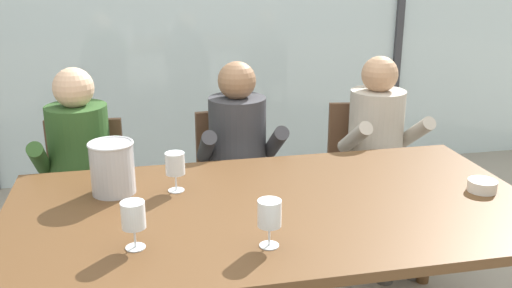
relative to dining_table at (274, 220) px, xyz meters
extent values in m
plane|color=#9E9384|center=(0.00, 1.00, -0.70)|extent=(14.00, 14.00, 0.00)
cube|color=silver|center=(0.00, 2.41, 0.60)|extent=(7.37, 0.03, 2.60)
cube|color=#38383D|center=(1.66, 2.39, 0.60)|extent=(0.06, 0.06, 2.60)
cube|color=#477A38|center=(0.00, 6.85, 0.21)|extent=(13.37, 2.40, 1.82)
cube|color=brown|center=(0.00, 0.00, 0.05)|extent=(2.17, 1.15, 0.04)
cylinder|color=brown|center=(-0.98, 0.47, -0.34)|extent=(0.07, 0.07, 0.73)
cylinder|color=brown|center=(0.98, 0.47, -0.34)|extent=(0.07, 0.07, 0.73)
cube|color=brown|center=(-0.85, 0.89, -0.25)|extent=(0.49, 0.49, 0.03)
cube|color=brown|center=(-0.83, 1.09, -0.03)|extent=(0.42, 0.08, 0.42)
cylinder|color=brown|center=(-1.06, 0.72, -0.48)|extent=(0.04, 0.04, 0.44)
cylinder|color=brown|center=(-0.68, 0.68, -0.48)|extent=(0.04, 0.04, 0.44)
cylinder|color=brown|center=(-1.02, 1.10, -0.48)|extent=(0.04, 0.04, 0.44)
cylinder|color=brown|center=(-0.64, 1.05, -0.48)|extent=(0.04, 0.04, 0.44)
cube|color=brown|center=(0.03, 0.92, -0.25)|extent=(0.48, 0.48, 0.03)
cube|color=brown|center=(0.01, 1.12, -0.03)|extent=(0.42, 0.08, 0.42)
cylinder|color=brown|center=(-0.14, 0.71, -0.48)|extent=(0.04, 0.04, 0.44)
cylinder|color=brown|center=(0.24, 0.75, -0.48)|extent=(0.04, 0.04, 0.44)
cylinder|color=brown|center=(-0.18, 1.09, -0.48)|extent=(0.04, 0.04, 0.44)
cylinder|color=brown|center=(0.20, 1.13, -0.48)|extent=(0.04, 0.04, 0.44)
cube|color=brown|center=(0.81, 0.92, -0.25)|extent=(0.50, 0.50, 0.03)
cube|color=brown|center=(0.84, 1.11, -0.03)|extent=(0.42, 0.10, 0.42)
cylinder|color=brown|center=(0.59, 0.76, -0.48)|extent=(0.04, 0.04, 0.44)
cylinder|color=brown|center=(0.97, 0.70, -0.48)|extent=(0.04, 0.04, 0.44)
cylinder|color=brown|center=(0.65, 1.13, -0.48)|extent=(0.04, 0.04, 0.44)
cylinder|color=brown|center=(1.02, 1.08, -0.48)|extent=(0.04, 0.04, 0.44)
cylinder|color=#2D5123|center=(-0.84, 0.92, 0.04)|extent=(0.34, 0.34, 0.52)
sphere|color=#DBAD89|center=(-0.84, 0.92, 0.40)|extent=(0.21, 0.21, 0.21)
cube|color=#47423D|center=(-0.92, 0.72, -0.22)|extent=(0.15, 0.41, 0.13)
cube|color=#47423D|center=(-0.74, 0.73, -0.22)|extent=(0.15, 0.41, 0.13)
cylinder|color=#47423D|center=(-0.91, 0.52, -0.47)|extent=(0.10, 0.10, 0.47)
cylinder|color=#47423D|center=(-0.73, 0.53, -0.47)|extent=(0.10, 0.10, 0.47)
cylinder|color=#2D5123|center=(-1.02, 0.79, 0.07)|extent=(0.10, 0.33, 0.26)
cylinder|color=#2D5123|center=(-0.64, 0.81, 0.07)|extent=(0.10, 0.33, 0.26)
cylinder|color=#38383D|center=(0.01, 0.92, 0.04)|extent=(0.32, 0.32, 0.52)
sphere|color=#936B4C|center=(0.01, 0.92, 0.40)|extent=(0.21, 0.21, 0.21)
cube|color=#47423D|center=(-0.08, 0.72, -0.22)|extent=(0.13, 0.40, 0.13)
cube|color=#47423D|center=(0.10, 0.72, -0.22)|extent=(0.13, 0.40, 0.13)
cylinder|color=#47423D|center=(-0.08, 0.52, -0.47)|extent=(0.10, 0.10, 0.47)
cylinder|color=#47423D|center=(0.10, 0.52, -0.47)|extent=(0.10, 0.10, 0.47)
cylinder|color=#38383D|center=(-0.18, 0.80, 0.07)|extent=(0.08, 0.32, 0.26)
cylinder|color=#38383D|center=(0.20, 0.80, 0.07)|extent=(0.08, 0.32, 0.26)
cylinder|color=#B7AD9E|center=(0.85, 0.92, 0.04)|extent=(0.33, 0.33, 0.52)
sphere|color=tan|center=(0.85, 0.92, 0.40)|extent=(0.21, 0.21, 0.21)
cube|color=#47423D|center=(0.76, 0.72, -0.22)|extent=(0.15, 0.41, 0.13)
cube|color=#47423D|center=(0.94, 0.73, -0.22)|extent=(0.15, 0.41, 0.13)
cylinder|color=#47423D|center=(0.77, 0.52, -0.47)|extent=(0.10, 0.10, 0.47)
cylinder|color=#47423D|center=(0.95, 0.53, -0.47)|extent=(0.10, 0.10, 0.47)
cylinder|color=#B7AD9E|center=(0.66, 0.79, 0.07)|extent=(0.09, 0.33, 0.26)
cylinder|color=#B7AD9E|center=(1.04, 0.81, 0.07)|extent=(0.09, 0.33, 0.26)
cylinder|color=#B7B7BC|center=(-0.64, 0.27, 0.18)|extent=(0.19, 0.19, 0.22)
torus|color=silver|center=(-0.64, 0.27, 0.29)|extent=(0.19, 0.19, 0.01)
cylinder|color=silver|center=(0.92, -0.04, 0.09)|extent=(0.12, 0.12, 0.05)
cylinder|color=silver|center=(-0.10, -0.33, 0.07)|extent=(0.07, 0.07, 0.00)
cylinder|color=silver|center=(-0.10, -0.33, 0.11)|extent=(0.01, 0.01, 0.07)
cylinder|color=silver|center=(-0.10, -0.33, 0.20)|extent=(0.08, 0.08, 0.09)
cylinder|color=maroon|center=(-0.10, -0.33, 0.17)|extent=(0.07, 0.07, 0.04)
cylinder|color=silver|center=(-0.38, 0.23, 0.07)|extent=(0.07, 0.07, 0.00)
cylinder|color=silver|center=(-0.38, 0.23, 0.11)|extent=(0.01, 0.01, 0.07)
cylinder|color=silver|center=(-0.38, 0.23, 0.20)|extent=(0.08, 0.08, 0.09)
cylinder|color=maroon|center=(-0.38, 0.23, 0.17)|extent=(0.07, 0.07, 0.04)
cylinder|color=silver|center=(-0.56, -0.25, 0.07)|extent=(0.07, 0.07, 0.00)
cylinder|color=silver|center=(-0.56, -0.25, 0.11)|extent=(0.01, 0.01, 0.07)
cylinder|color=silver|center=(-0.56, -0.25, 0.20)|extent=(0.08, 0.08, 0.09)
cylinder|color=#560C1E|center=(-0.56, -0.25, 0.17)|extent=(0.07, 0.07, 0.04)
camera|label=1|loc=(-0.51, -2.06, 1.04)|focal=39.81mm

